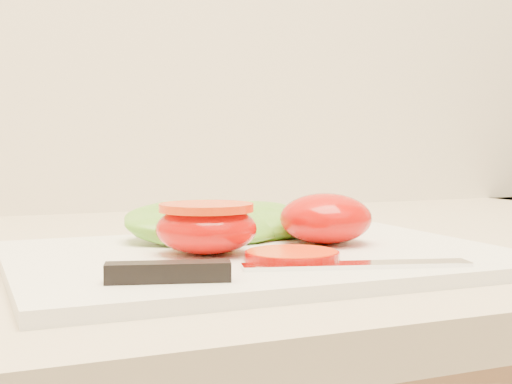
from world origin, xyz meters
name	(u,v)px	position (x,y,z in m)	size (l,w,h in m)	color
cutting_board	(261,257)	(-0.44, 1.55, 0.94)	(0.38, 0.27, 0.01)	white
tomato_half_dome	(326,218)	(-0.38, 1.56, 0.96)	(0.08, 0.08, 0.04)	#C50000
tomato_half_cut	(206,226)	(-0.49, 1.55, 0.96)	(0.08, 0.08, 0.04)	#C50000
tomato_slice_0	(292,256)	(-0.44, 1.50, 0.94)	(0.06, 0.06, 0.01)	#FC5611
lettuce_leaf_0	(209,223)	(-0.46, 1.63, 0.95)	(0.15, 0.10, 0.03)	#6FBA31
lettuce_leaf_1	(257,221)	(-0.41, 1.63, 0.95)	(0.12, 0.09, 0.03)	#6FBA31
knife	(247,269)	(-0.49, 1.46, 0.94)	(0.25, 0.06, 0.01)	silver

